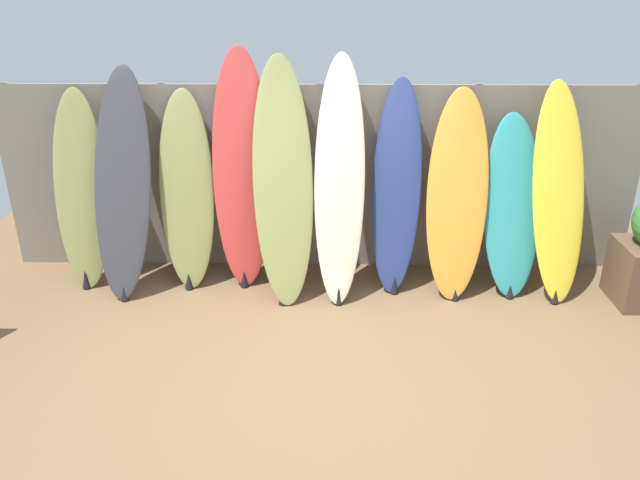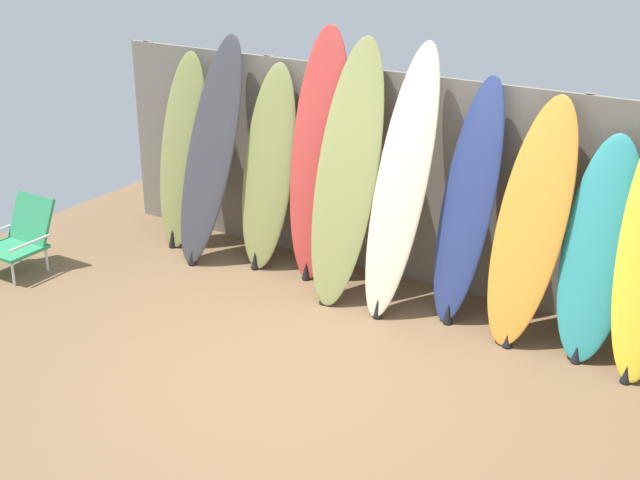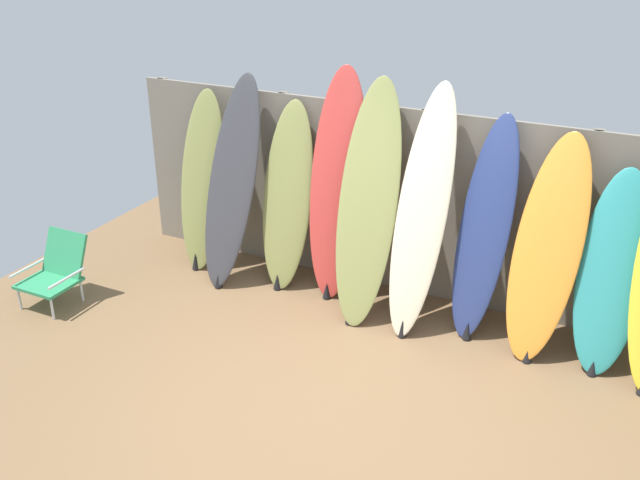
% 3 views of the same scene
% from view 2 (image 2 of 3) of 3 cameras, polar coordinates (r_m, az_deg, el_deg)
% --- Properties ---
extents(ground, '(7.68, 7.68, 0.00)m').
position_cam_2_polar(ground, '(6.38, -2.85, -8.64)').
color(ground, brown).
extents(fence_back, '(6.08, 0.11, 1.80)m').
position_cam_2_polar(fence_back, '(7.59, 5.69, 3.89)').
color(fence_back, gray).
rests_on(fence_back, ground).
extents(surfboard_olive_0, '(0.53, 0.57, 1.80)m').
position_cam_2_polar(surfboard_olive_0, '(8.47, -8.80, 5.55)').
color(surfboard_olive_0, olive).
rests_on(surfboard_olive_0, ground).
extents(surfboard_charcoal_1, '(0.55, 0.82, 2.00)m').
position_cam_2_polar(surfboard_charcoal_1, '(8.09, -7.01, 5.69)').
color(surfboard_charcoal_1, '#38383D').
rests_on(surfboard_charcoal_1, ground).
extents(surfboard_olive_2, '(0.55, 0.62, 1.79)m').
position_cam_2_polar(surfboard_olive_2, '(7.91, -3.32, 4.61)').
color(surfboard_olive_2, olive).
rests_on(surfboard_olive_2, ground).
extents(surfboard_red_3, '(0.56, 0.54, 2.16)m').
position_cam_2_polar(surfboard_red_3, '(7.60, -0.07, 5.39)').
color(surfboard_red_3, '#D13D38').
rests_on(surfboard_red_3, ground).
extents(surfboard_olive_4, '(0.63, 0.91, 2.09)m').
position_cam_2_polar(surfboard_olive_4, '(7.27, 1.73, 4.29)').
color(surfboard_olive_4, olive).
rests_on(surfboard_olive_4, ground).
extents(surfboard_cream_5, '(0.47, 0.84, 2.11)m').
position_cam_2_polar(surfboard_cream_5, '(7.04, 5.24, 3.68)').
color(surfboard_cream_5, beige).
rests_on(surfboard_cream_5, ground).
extents(surfboard_navy_6, '(0.51, 0.67, 1.90)m').
position_cam_2_polar(surfboard_navy_6, '(6.98, 9.45, 2.37)').
color(surfboard_navy_6, navy).
rests_on(surfboard_navy_6, ground).
extents(surfboard_orange_7, '(0.62, 0.78, 1.82)m').
position_cam_2_polar(surfboard_orange_7, '(6.76, 13.38, 1.07)').
color(surfboard_orange_7, orange).
rests_on(surfboard_orange_7, ground).
extents(surfboard_teal_8, '(0.54, 0.65, 1.60)m').
position_cam_2_polar(surfboard_teal_8, '(6.68, 17.39, -0.62)').
color(surfboard_teal_8, teal).
rests_on(surfboard_teal_8, ground).
extents(beach_chair, '(0.50, 0.57, 0.64)m').
position_cam_2_polar(beach_chair, '(8.33, -18.58, 0.29)').
color(beach_chair, silver).
rests_on(beach_chair, ground).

